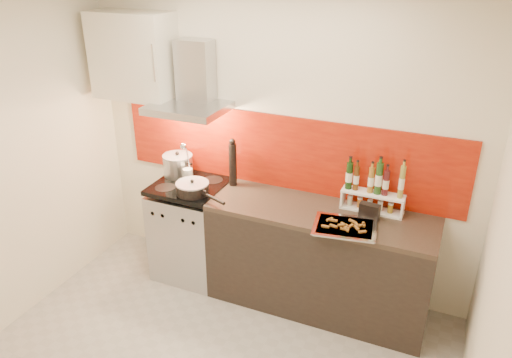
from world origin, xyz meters
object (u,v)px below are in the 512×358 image
at_px(range_stove, 192,230).
at_px(baking_tray, 345,227).
at_px(saute_pan, 193,188).
at_px(counter, 319,259).
at_px(pepper_mill, 233,163).
at_px(stock_pot, 178,165).

xyz_separation_m(range_stove, baking_tray, (1.43, -0.19, 0.47)).
xyz_separation_m(range_stove, saute_pan, (0.13, -0.15, 0.52)).
xyz_separation_m(counter, pepper_mill, (-0.85, 0.15, 0.66)).
distance_m(saute_pan, baking_tray, 1.31).
relative_size(stock_pot, saute_pan, 0.52).
bearing_deg(saute_pan, pepper_mill, 54.09).
bearing_deg(baking_tray, range_stove, 172.59).
bearing_deg(counter, stock_pot, 175.03).
bearing_deg(saute_pan, stock_pot, 138.67).
bearing_deg(stock_pot, counter, -4.97).
height_order(pepper_mill, baking_tray, pepper_mill).
bearing_deg(pepper_mill, range_stove, -155.77).
bearing_deg(pepper_mill, saute_pan, -125.91).
relative_size(counter, baking_tray, 3.54).
distance_m(counter, baking_tray, 0.56).
height_order(range_stove, saute_pan, saute_pan).
bearing_deg(baking_tray, counter, 140.67).
xyz_separation_m(saute_pan, baking_tray, (1.31, -0.04, -0.04)).
distance_m(saute_pan, pepper_mill, 0.41).
height_order(range_stove, stock_pot, stock_pot).
bearing_deg(counter, baking_tray, -39.33).
xyz_separation_m(range_stove, counter, (1.20, 0.00, 0.01)).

